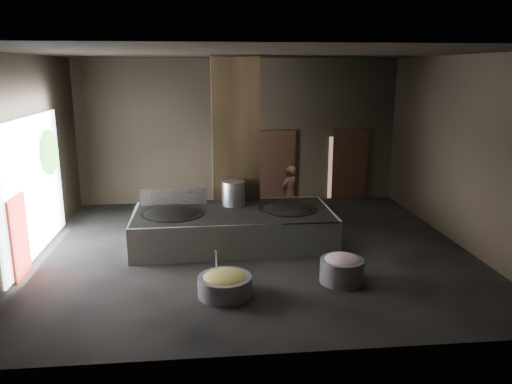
{
  "coord_description": "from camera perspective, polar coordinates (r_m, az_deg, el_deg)",
  "views": [
    {
      "loc": [
        -1.09,
        -11.13,
        4.16
      ],
      "look_at": [
        0.12,
        0.61,
        1.25
      ],
      "focal_mm": 35.0,
      "sensor_mm": 36.0,
      "label": 1
    }
  ],
  "objects": [
    {
      "name": "doorway_far",
      "position": [
        16.55,
        10.67,
        2.96
      ],
      "size": [
        1.18,
        0.08,
        2.38
      ],
      "primitive_type": "cube",
      "color": "black",
      "rests_on": "ground"
    },
    {
      "name": "ceiling",
      "position": [
        11.19,
        -0.33,
        15.85
      ],
      "size": [
        10.0,
        9.0,
        0.1
      ],
      "primitive_type": "cube",
      "color": "black",
      "rests_on": "back_wall"
    },
    {
      "name": "meat_basin",
      "position": [
        10.25,
        9.77,
        -8.84
      ],
      "size": [
        1.11,
        1.11,
        0.48
      ],
      "primitive_type": "cylinder",
      "rotation": [
        0.0,
        0.0,
        0.34
      ],
      "color": "gray",
      "rests_on": "ground"
    },
    {
      "name": "pillar",
      "position": [
        13.19,
        -2.43,
        5.51
      ],
      "size": [
        1.2,
        1.2,
        4.5
      ],
      "primitive_type": "cube",
      "color": "black",
      "rests_on": "ground"
    },
    {
      "name": "wok_left_rim",
      "position": [
        12.02,
        -9.56,
        -2.47
      ],
      "size": [
        1.54,
        1.54,
        0.05
      ],
      "primitive_type": "cylinder",
      "color": "black",
      "rests_on": "hearth_platform"
    },
    {
      "name": "left_wall",
      "position": [
        11.96,
        -25.19,
        3.34
      ],
      "size": [
        0.1,
        9.0,
        4.5
      ],
      "primitive_type": "cube",
      "color": "black",
      "rests_on": "ground"
    },
    {
      "name": "doorway_near_glow",
      "position": [
        16.05,
        1.52,
        2.68
      ],
      "size": [
        0.87,
        0.04,
        2.06
      ],
      "primitive_type": "cube",
      "color": "#8C6647",
      "rests_on": "ground"
    },
    {
      "name": "veg_fill",
      "position": [
        9.52,
        -3.59,
        -9.78
      ],
      "size": [
        0.84,
        0.84,
        0.26
      ],
      "primitive_type": "ellipsoid",
      "color": "#98B156",
      "rests_on": "veg_basin"
    },
    {
      "name": "wok_right_rim",
      "position": [
        12.25,
        3.65,
        -1.99
      ],
      "size": [
        1.43,
        1.43,
        0.05
      ],
      "primitive_type": "cylinder",
      "color": "black",
      "rests_on": "hearth_platform"
    },
    {
      "name": "meat_fill",
      "position": [
        10.17,
        9.82,
        -7.75
      ],
      "size": [
        0.73,
        0.73,
        0.28
      ],
      "primitive_type": "ellipsoid",
      "color": "#BB707C",
      "rests_on": "meat_basin"
    },
    {
      "name": "doorway_far_glow",
      "position": [
        16.49,
        9.72,
        2.78
      ],
      "size": [
        0.85,
        0.04,
        2.02
      ],
      "primitive_type": "cube",
      "color": "#8C6647",
      "rests_on": "ground"
    },
    {
      "name": "wok_right",
      "position": [
        12.27,
        3.65,
        -2.31
      ],
      "size": [
        1.4,
        1.4,
        0.39
      ],
      "primitive_type": "ellipsoid",
      "color": "black",
      "rests_on": "hearth_platform"
    },
    {
      "name": "right_wall",
      "position": [
        12.85,
        22.77,
        4.23
      ],
      "size": [
        0.1,
        9.0,
        4.5
      ],
      "primitive_type": "cube",
      "color": "black",
      "rests_on": "ground"
    },
    {
      "name": "veg_basin",
      "position": [
        9.58,
        -3.57,
        -10.66
      ],
      "size": [
        1.33,
        1.33,
        0.38
      ],
      "primitive_type": "cylinder",
      "rotation": [
        0.0,
        0.0,
        0.38
      ],
      "color": "gray",
      "rests_on": "ground"
    },
    {
      "name": "pavilion_sliver",
      "position": [
        11.22,
        -25.43,
        -4.7
      ],
      "size": [
        0.05,
        0.9,
        1.7
      ],
      "primitive_type": "cube",
      "color": "maroon",
      "rests_on": "ground"
    },
    {
      "name": "hearth_platform",
      "position": [
        12.18,
        -2.63,
        -4.07
      ],
      "size": [
        4.82,
        2.38,
        0.83
      ],
      "primitive_type": "cube",
      "rotation": [
        0.0,
        0.0,
        0.02
      ],
      "color": "#A6B8A6",
      "rests_on": "ground"
    },
    {
      "name": "cook",
      "position": [
        13.96,
        3.81,
        -0.17
      ],
      "size": [
        0.68,
        0.64,
        1.57
      ],
      "primitive_type": "imported",
      "rotation": [
        0.0,
        0.0,
        3.78
      ],
      "color": "#A06651",
      "rests_on": "ground"
    },
    {
      "name": "platform_cap",
      "position": [
        12.06,
        -2.65,
        -2.26
      ],
      "size": [
        4.67,
        2.24,
        0.03
      ],
      "primitive_type": "cube",
      "color": "black",
      "rests_on": "hearth_platform"
    },
    {
      "name": "stock_pot",
      "position": [
        12.51,
        -2.58,
        -0.17
      ],
      "size": [
        0.58,
        0.58,
        0.62
      ],
      "primitive_type": "cylinder",
      "color": "silver",
      "rests_on": "hearth_platform"
    },
    {
      "name": "tree_silhouette",
      "position": [
        13.13,
        -22.54,
        4.21
      ],
      "size": [
        0.28,
        1.1,
        1.1
      ],
      "primitive_type": "ellipsoid",
      "color": "#194714",
      "rests_on": "left_opening"
    },
    {
      "name": "wok_left",
      "position": [
        12.04,
        -9.54,
        -2.79
      ],
      "size": [
        1.5,
        1.5,
        0.41
      ],
      "primitive_type": "ellipsoid",
      "color": "black",
      "rests_on": "hearth_platform"
    },
    {
      "name": "ladle",
      "position": [
        9.57,
        -4.55,
        -8.35
      ],
      "size": [
        0.05,
        0.41,
        0.73
      ],
      "primitive_type": "cylinder",
      "rotation": [
        0.49,
        0.0,
        -0.06
      ],
      "color": "silver",
      "rests_on": "veg_basin"
    },
    {
      "name": "doorway_near",
      "position": [
        16.04,
        2.41,
        2.84
      ],
      "size": [
        1.18,
        0.08,
        2.38
      ],
      "primitive_type": "cube",
      "color": "black",
      "rests_on": "ground"
    },
    {
      "name": "back_wall",
      "position": [
        15.83,
        -1.94,
        6.91
      ],
      "size": [
        10.0,
        0.1,
        4.5
      ],
      "primitive_type": "cube",
      "color": "black",
      "rests_on": "ground"
    },
    {
      "name": "left_opening",
      "position": [
        12.24,
        -24.15,
        0.55
      ],
      "size": [
        0.04,
        4.2,
        3.1
      ],
      "primitive_type": "cube",
      "color": "white",
      "rests_on": "ground"
    },
    {
      "name": "front_wall",
      "position": [
        6.94,
        3.38,
        -2.15
      ],
      "size": [
        10.0,
        0.1,
        4.5
      ],
      "primitive_type": "cube",
      "color": "black",
      "rests_on": "ground"
    },
    {
      "name": "splash_guard",
      "position": [
        12.74,
        -9.38,
        -0.56
      ],
      "size": [
        1.66,
        0.1,
        0.41
      ],
      "primitive_type": "cube",
      "rotation": [
        0.0,
        0.0,
        0.02
      ],
      "color": "black",
      "rests_on": "hearth_platform"
    },
    {
      "name": "floor",
      "position": [
        11.95,
        -0.3,
        -6.78
      ],
      "size": [
        10.0,
        9.0,
        0.1
      ],
      "primitive_type": "cube",
      "color": "black",
      "rests_on": "ground"
    }
  ]
}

